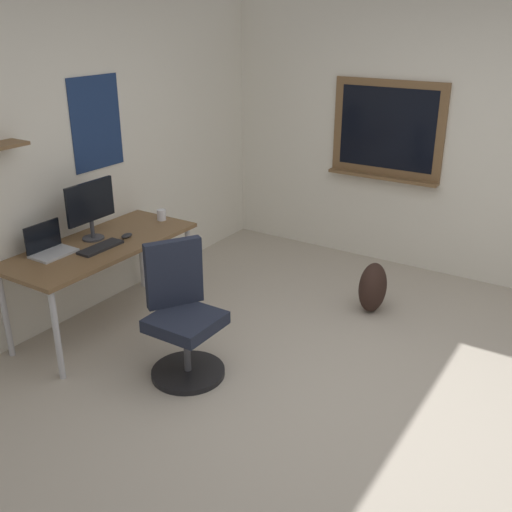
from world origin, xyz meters
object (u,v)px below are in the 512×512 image
(computer_mouse, at_px, (127,236))
(coffee_mug, at_px, (161,215))
(backpack, at_px, (373,287))
(monitor_primary, at_px, (91,206))
(laptop, at_px, (49,247))
(office_chair, at_px, (183,320))
(desk, at_px, (101,251))
(keyboard, at_px, (101,247))

(computer_mouse, bearing_deg, coffee_mug, 6.01)
(computer_mouse, distance_m, backpack, 2.09)
(monitor_primary, xyz_separation_m, computer_mouse, (0.16, -0.19, -0.25))
(laptop, relative_size, monitor_primary, 0.67)
(office_chair, distance_m, coffee_mug, 1.30)
(monitor_primary, xyz_separation_m, backpack, (1.37, -1.82, -0.77))
(monitor_primary, xyz_separation_m, coffee_mug, (0.64, -0.14, -0.22))
(office_chair, xyz_separation_m, laptop, (-0.17, 1.10, 0.37))
(desk, relative_size, computer_mouse, 14.95)
(laptop, height_order, monitor_primary, monitor_primary)
(desk, height_order, backpack, desk)
(laptop, height_order, coffee_mug, laptop)
(desk, xyz_separation_m, monitor_primary, (0.04, 0.11, 0.34))
(laptop, distance_m, monitor_primary, 0.45)
(monitor_primary, bearing_deg, coffee_mug, -12.77)
(office_chair, xyz_separation_m, backpack, (1.58, -0.76, -0.19))
(keyboard, bearing_deg, monitor_primary, 59.09)
(desk, height_order, laptop, laptop)
(laptop, xyz_separation_m, coffee_mug, (1.03, -0.19, -0.01))
(office_chair, relative_size, keyboard, 2.57)
(computer_mouse, relative_size, backpack, 0.24)
(monitor_primary, distance_m, keyboard, 0.35)
(computer_mouse, bearing_deg, office_chair, -113.85)
(monitor_primary, relative_size, computer_mouse, 4.46)
(monitor_primary, relative_size, keyboard, 1.25)
(computer_mouse, bearing_deg, laptop, 156.24)
(coffee_mug, bearing_deg, office_chair, -133.27)
(laptop, relative_size, computer_mouse, 2.98)
(desk, relative_size, backpack, 3.56)
(laptop, relative_size, keyboard, 0.84)
(desk, bearing_deg, computer_mouse, -22.74)
(office_chair, bearing_deg, monitor_primary, 78.42)
(desk, bearing_deg, office_chair, -100.63)
(office_chair, relative_size, laptop, 3.06)
(keyboard, xyz_separation_m, coffee_mug, (0.76, 0.05, 0.04))
(coffee_mug, height_order, backpack, coffee_mug)
(office_chair, distance_m, laptop, 1.17)
(monitor_primary, bearing_deg, keyboard, -120.91)
(monitor_primary, bearing_deg, backpack, -53.03)
(desk, xyz_separation_m, office_chair, (-0.18, -0.94, -0.25))
(desk, distance_m, monitor_primary, 0.36)
(laptop, distance_m, backpack, 2.62)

